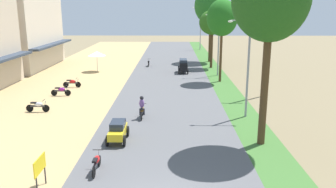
# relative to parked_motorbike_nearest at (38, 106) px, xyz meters

# --- Properties ---
(shophouse_far) EXTENTS (9.11, 13.49, 10.10)m
(shophouse_far) POSITION_rel_parked_motorbike_nearest_xyz_m (-10.13, 20.85, 4.50)
(shophouse_far) COLOR beige
(shophouse_far) RESTS_ON ground
(parked_motorbike_nearest) EXTENTS (1.80, 0.54, 0.94)m
(parked_motorbike_nearest) POSITION_rel_parked_motorbike_nearest_xyz_m (0.00, 0.00, 0.00)
(parked_motorbike_nearest) COLOR black
(parked_motorbike_nearest) RESTS_ON dirt_shoulder
(parked_motorbike_second) EXTENTS (1.80, 0.54, 0.94)m
(parked_motorbike_second) POSITION_rel_parked_motorbike_nearest_xyz_m (0.21, 5.02, 0.00)
(parked_motorbike_second) COLOR black
(parked_motorbike_second) RESTS_ON dirt_shoulder
(parked_motorbike_third) EXTENTS (1.80, 0.54, 0.94)m
(parked_motorbike_third) POSITION_rel_parked_motorbike_nearest_xyz_m (0.26, 8.45, 0.00)
(parked_motorbike_third) COLOR black
(parked_motorbike_third) RESTS_ON dirt_shoulder
(street_signboard) EXTENTS (0.06, 1.30, 1.50)m
(street_signboard) POSITION_rel_parked_motorbike_nearest_xyz_m (4.52, -11.63, 0.55)
(street_signboard) COLOR #262628
(street_signboard) RESTS_ON dirt_shoulder
(vendor_umbrella) EXTENTS (2.20, 2.20, 2.52)m
(vendor_umbrella) POSITION_rel_parked_motorbike_nearest_xyz_m (0.91, 17.47, 1.75)
(vendor_umbrella) COLOR #99999E
(vendor_umbrella) RESTS_ON dirt_shoulder
(median_tree_second) EXTENTS (3.23, 3.23, 8.66)m
(median_tree_second) POSITION_rel_parked_motorbike_nearest_xyz_m (15.46, 11.53, 6.22)
(median_tree_second) COLOR #4C351E
(median_tree_second) RESTS_ON median_strip
(median_tree_third) EXTENTS (3.40, 3.40, 7.52)m
(median_tree_third) POSITION_rel_parked_motorbike_nearest_xyz_m (15.47, 20.42, 5.38)
(median_tree_third) COLOR #4C351E
(median_tree_third) RESTS_ON median_strip
(median_tree_fourth) EXTENTS (4.76, 4.76, 10.70)m
(median_tree_fourth) POSITION_rel_parked_motorbike_nearest_xyz_m (15.85, 25.92, 7.53)
(median_tree_fourth) COLOR #4C351E
(median_tree_fourth) RESTS_ON median_strip
(streetlamp_near) EXTENTS (3.16, 0.20, 7.06)m
(streetlamp_near) POSITION_rel_parked_motorbike_nearest_xyz_m (15.66, -0.99, 3.62)
(streetlamp_near) COLOR gray
(streetlamp_near) RESTS_ON median_strip
(streetlamp_mid) EXTENTS (3.16, 0.20, 7.22)m
(streetlamp_mid) POSITION_rel_parked_motorbike_nearest_xyz_m (15.66, 15.05, 3.70)
(streetlamp_mid) COLOR gray
(streetlamp_mid) RESTS_ON median_strip
(streetlamp_far) EXTENTS (3.16, 0.20, 8.04)m
(streetlamp_far) POSITION_rel_parked_motorbike_nearest_xyz_m (15.66, 41.22, 4.13)
(streetlamp_far) COLOR gray
(streetlamp_far) RESTS_ON median_strip
(utility_pole_near) EXTENTS (1.80, 0.20, 9.30)m
(utility_pole_near) POSITION_rel_parked_motorbike_nearest_xyz_m (18.64, 5.36, 4.29)
(utility_pole_near) COLOR brown
(utility_pole_near) RESTS_ON ground
(car_sedan_yellow) EXTENTS (1.10, 2.26, 1.19)m
(car_sedan_yellow) POSITION_rel_parked_motorbike_nearest_xyz_m (7.03, -5.93, 0.19)
(car_sedan_yellow) COLOR gold
(car_sedan_yellow) RESTS_ON road_strip
(car_van_black) EXTENTS (1.19, 2.41, 1.67)m
(car_van_black) POSITION_rel_parked_motorbike_nearest_xyz_m (11.63, 16.57, 0.47)
(car_van_black) COLOR black
(car_van_black) RESTS_ON road_strip
(motorbike_ahead_second) EXTENTS (0.54, 1.80, 0.94)m
(motorbike_ahead_second) POSITION_rel_parked_motorbike_nearest_xyz_m (6.60, -9.94, 0.02)
(motorbike_ahead_second) COLOR black
(motorbike_ahead_second) RESTS_ON road_strip
(motorbike_ahead_third) EXTENTS (0.54, 1.80, 1.66)m
(motorbike_ahead_third) POSITION_rel_parked_motorbike_nearest_xyz_m (8.10, -1.49, 0.30)
(motorbike_ahead_third) COLOR black
(motorbike_ahead_third) RESTS_ON road_strip
(motorbike_ahead_fourth) EXTENTS (0.54, 1.80, 0.94)m
(motorbike_ahead_fourth) POSITION_rel_parked_motorbike_nearest_xyz_m (7.08, 21.44, 0.02)
(motorbike_ahead_fourth) COLOR black
(motorbike_ahead_fourth) RESTS_ON road_strip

